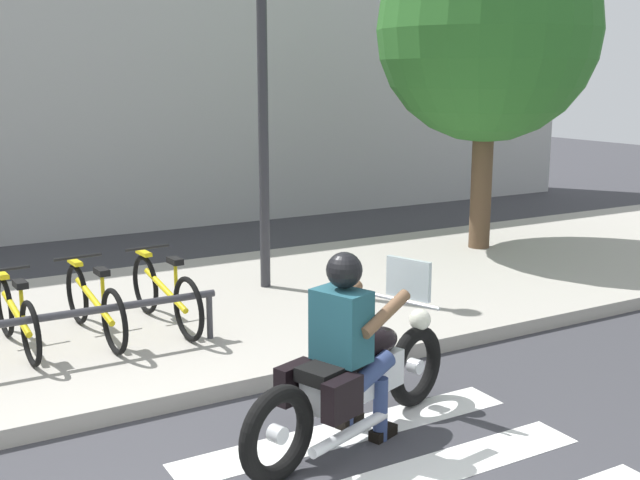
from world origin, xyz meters
The scene contains 11 objects.
sidewalk centered at (0.00, 4.00, 0.07)m, with size 24.00×4.40×0.15m, color #A8A399.
crosswalk_stripe_2 centered at (1.37, 0.00, 0.00)m, with size 2.80×0.40×0.01m, color white.
crosswalk_stripe_3 centered at (1.37, 0.80, 0.00)m, with size 2.80×0.40×0.01m, color white.
motorcycle centered at (1.36, 0.68, 0.47)m, with size 2.22×0.97×1.26m.
rider centered at (1.28, 0.66, 0.84)m, with size 0.74×0.67×1.46m.
bicycle_2 centered at (-0.55, 3.51, 0.48)m, with size 0.48×1.57×0.72m.
bicycle_3 centered at (0.16, 3.51, 0.50)m, with size 0.48×1.72×0.75m.
bicycle_4 centered at (0.88, 3.51, 0.50)m, with size 0.48×1.72×0.77m.
bike_rack centered at (-0.55, 2.95, 0.56)m, with size 3.46×0.07×0.49m.
street_lamp centered at (2.44, 4.40, 2.54)m, with size 0.28×0.28×4.17m.
tree_near_rack centered at (6.15, 4.80, 3.26)m, with size 3.14×3.14×4.85m.
Camera 1 is at (-1.59, -3.94, 2.69)m, focal length 44.22 mm.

